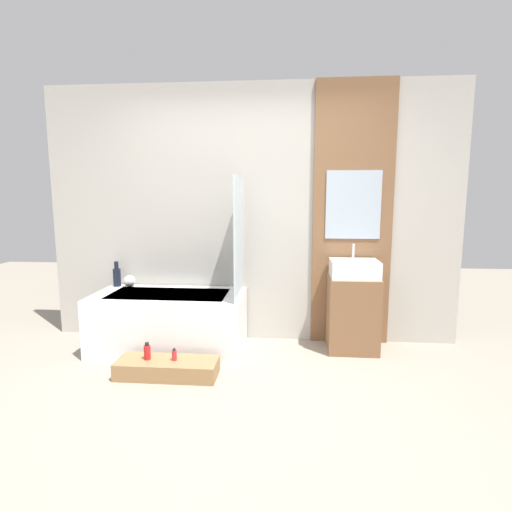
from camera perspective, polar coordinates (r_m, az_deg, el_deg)
The scene contains 12 objects.
ground_plane at distance 2.94m, azimuth -4.09°, elevation -22.00°, with size 12.00×12.00×0.00m, color gray.
wall_tiled_back at distance 4.10m, azimuth -0.81°, elevation 5.89°, with size 4.20×0.06×2.60m, color #B7B2A8.
wall_wood_accent at distance 4.07m, azimuth 13.64°, elevation 5.73°, with size 0.77×0.04×2.60m.
bathtub at distance 4.03m, azimuth -12.25°, elevation -9.11°, with size 1.44×0.72×0.56m.
glass_shower_screen at distance 3.68m, azimuth -2.47°, elevation 2.67°, with size 0.01×0.62×1.11m, color silver.
wooden_step_bench at distance 3.54m, azimuth -12.54°, elevation -15.34°, with size 0.84×0.30×0.14m, color #997047.
vanity_cabinet at distance 4.01m, azimuth 13.63°, elevation -8.04°, with size 0.47×0.40×0.72m, color brown.
sink at distance 3.91m, azimuth 13.86°, elevation -1.79°, with size 0.45×0.36×0.31m.
vase_tall_dark at distance 4.41m, azimuth -19.25°, elevation -2.73°, with size 0.08×0.08×0.26m.
vase_round_light at distance 4.34m, azimuth -17.62°, elevation -3.45°, with size 0.12×0.12×0.12m, color silver.
bottle_soap_primary at distance 3.54m, azimuth -15.27°, elevation -13.07°, with size 0.06×0.06×0.15m.
bottle_soap_secondary at distance 3.48m, azimuth -11.59°, elevation -13.70°, with size 0.04×0.04×0.10m.
Camera 1 is at (0.41, -2.49, 1.49)m, focal length 28.00 mm.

